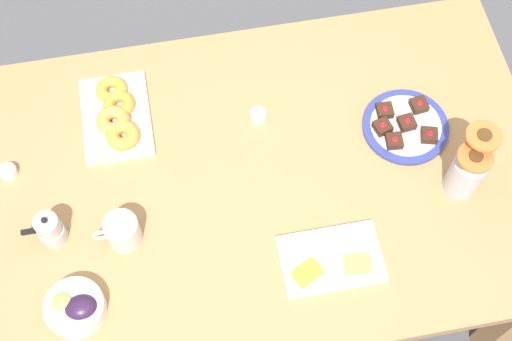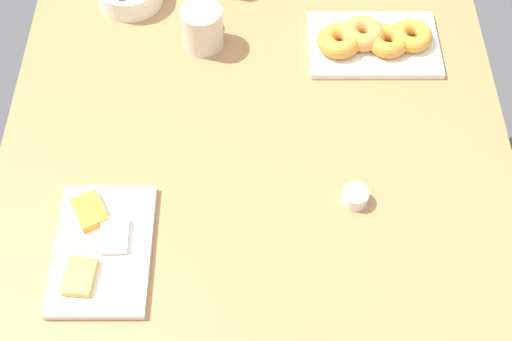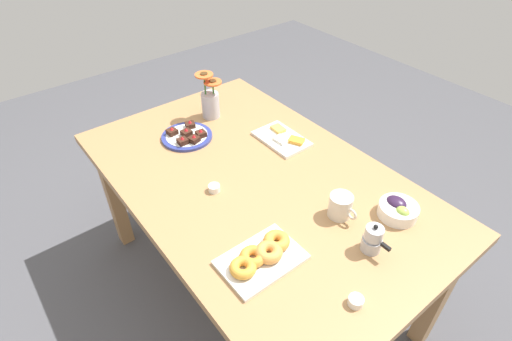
# 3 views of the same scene
# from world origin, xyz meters

# --- Properties ---
(ground_plane) EXTENTS (6.00, 6.00, 0.00)m
(ground_plane) POSITION_xyz_m (0.00, 0.00, 0.00)
(ground_plane) COLOR #4C4C51
(dining_table) EXTENTS (1.60, 1.00, 0.74)m
(dining_table) POSITION_xyz_m (0.00, 0.00, 0.65)
(dining_table) COLOR #A87A4C
(dining_table) RESTS_ON ground_plane
(coffee_mug) EXTENTS (0.12, 0.09, 0.09)m
(coffee_mug) POSITION_xyz_m (0.37, 0.11, 0.79)
(coffee_mug) COLOR beige
(coffee_mug) RESTS_ON dining_table
(cheese_platter) EXTENTS (0.26, 0.17, 0.03)m
(cheese_platter) POSITION_xyz_m (-0.14, 0.27, 0.75)
(cheese_platter) COLOR white
(cheese_platter) RESTS_ON dining_table
(croissant_platter) EXTENTS (0.19, 0.28, 0.05)m
(croissant_platter) POSITION_xyz_m (0.35, -0.25, 0.76)
(croissant_platter) COLOR white
(croissant_platter) RESTS_ON dining_table
(jam_cup_berry) EXTENTS (0.05, 0.05, 0.03)m
(jam_cup_berry) POSITION_xyz_m (-0.04, -0.18, 0.76)
(jam_cup_berry) COLOR white
(jam_cup_berry) RESTS_ON dining_table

